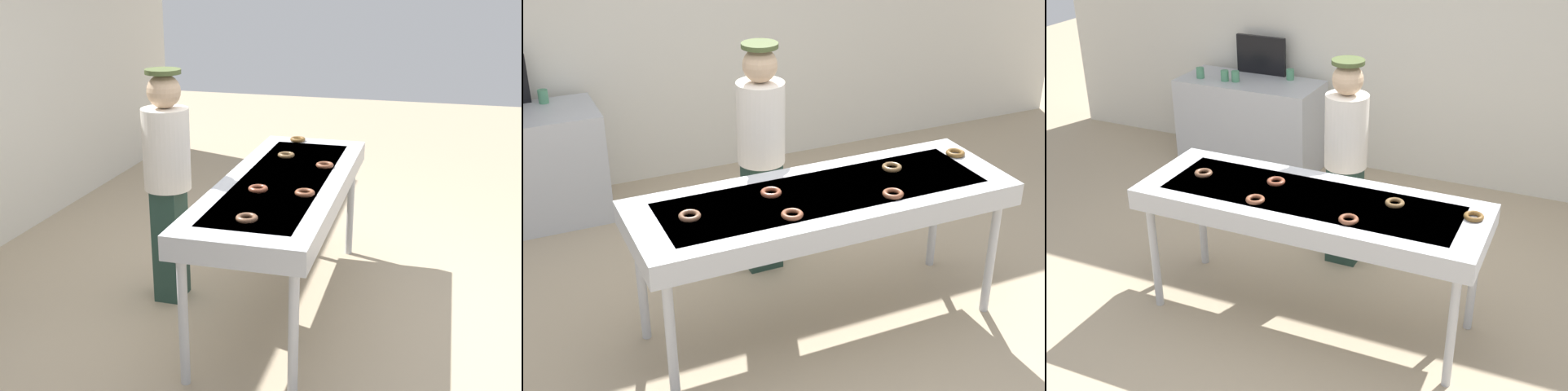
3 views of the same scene
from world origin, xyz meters
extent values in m
plane|color=tan|center=(0.00, 0.00, 0.00)|extent=(16.00, 16.00, 0.00)
cube|color=silver|center=(0.00, 2.60, 1.63)|extent=(8.00, 0.12, 3.27)
cube|color=#B7BABF|center=(0.00, 0.00, 0.85)|extent=(2.27, 0.78, 0.14)
cube|color=slate|center=(0.00, 0.00, 0.88)|extent=(1.93, 0.54, 0.08)
cylinder|color=#B7BABF|center=(-1.03, -0.31, 0.39)|extent=(0.06, 0.06, 0.78)
cylinder|color=#B7BABF|center=(1.03, -0.31, 0.39)|extent=(0.06, 0.06, 0.78)
cylinder|color=#B7BABF|center=(-1.03, 0.31, 0.39)|extent=(0.06, 0.06, 0.78)
cylinder|color=#B7BABF|center=(1.03, 0.31, 0.39)|extent=(0.06, 0.06, 0.78)
torus|color=brown|center=(0.53, 0.11, 0.94)|extent=(0.16, 0.16, 0.03)
torus|color=brown|center=(-0.80, 0.01, 0.94)|extent=(0.15, 0.15, 0.03)
torus|color=brown|center=(-0.29, 0.09, 0.94)|extent=(0.17, 0.17, 0.03)
torus|color=brown|center=(-0.29, -0.20, 0.94)|extent=(0.13, 0.13, 0.03)
torus|color=brown|center=(1.01, 0.13, 0.94)|extent=(0.16, 0.16, 0.03)
torus|color=brown|center=(0.34, -0.21, 0.94)|extent=(0.17, 0.17, 0.03)
cube|color=#203A30|center=(-0.06, 0.79, 0.40)|extent=(0.24, 0.18, 0.81)
cylinder|color=silver|center=(-0.06, 0.79, 1.08)|extent=(0.32, 0.32, 0.55)
sphere|color=tan|center=(-0.06, 0.79, 1.47)|extent=(0.22, 0.22, 0.22)
cylinder|color=#434F2A|center=(-0.06, 0.79, 1.60)|extent=(0.24, 0.24, 0.03)
cube|color=#B7BABF|center=(-1.59, 2.15, 0.44)|extent=(1.41, 0.62, 0.89)
cylinder|color=#4C8C66|center=(-2.07, 2.03, 0.94)|extent=(0.08, 0.08, 0.10)
cylinder|color=#4C8C66|center=(-1.70, 2.07, 0.94)|extent=(0.08, 0.08, 0.10)
cylinder|color=#4C8C66|center=(-1.24, 2.34, 0.94)|extent=(0.08, 0.08, 0.10)
cylinder|color=#4C8C66|center=(-1.80, 2.05, 0.94)|extent=(0.08, 0.08, 0.10)
cube|color=black|center=(-1.59, 2.41, 1.08)|extent=(0.53, 0.04, 0.38)
camera|label=1|loc=(-4.05, -0.97, 2.21)|focal=46.19mm
camera|label=2|loc=(-1.78, -3.40, 2.82)|focal=51.16mm
camera|label=3|loc=(1.57, -3.61, 2.90)|focal=47.62mm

